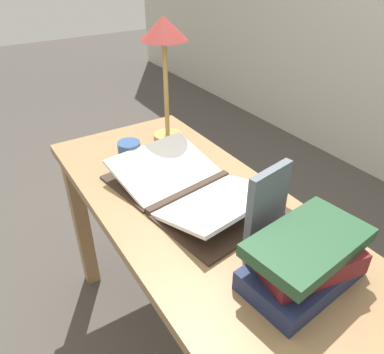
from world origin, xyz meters
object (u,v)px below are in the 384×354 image
(book_stack_tall, at_px, (305,260))
(coffee_mug, at_px, (130,153))
(book_standing_upright, at_px, (267,209))
(open_book, at_px, (189,188))
(reading_lamp, at_px, (164,40))

(book_stack_tall, bearing_deg, coffee_mug, -171.37)
(book_stack_tall, height_order, book_standing_upright, book_standing_upright)
(open_book, distance_m, coffee_mug, 0.29)
(book_standing_upright, bearing_deg, book_stack_tall, -13.27)
(coffee_mug, bearing_deg, reading_lamp, 118.80)
(book_standing_upright, bearing_deg, coffee_mug, -178.60)
(reading_lamp, height_order, coffee_mug, reading_lamp)
(coffee_mug, bearing_deg, open_book, 15.92)
(book_stack_tall, height_order, coffee_mug, book_stack_tall)
(book_standing_upright, relative_size, coffee_mug, 2.16)
(open_book, height_order, coffee_mug, coffee_mug)
(reading_lamp, xyz_separation_m, coffee_mug, (0.12, -0.22, -0.34))
(reading_lamp, bearing_deg, open_book, -19.82)
(book_standing_upright, distance_m, coffee_mug, 0.59)
(book_standing_upright, height_order, reading_lamp, reading_lamp)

